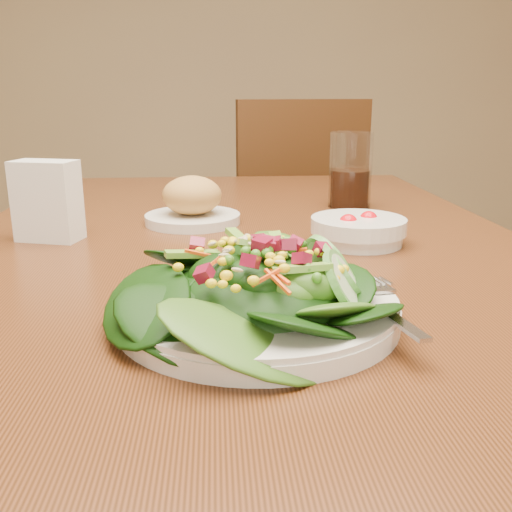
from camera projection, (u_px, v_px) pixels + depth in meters
name	position (u px, v px, depth m)	size (l,w,h in m)	color
dining_table	(243.00, 304.00, 0.90)	(0.90, 1.40, 0.75)	#5C2E16
chair_far	(290.00, 234.00, 1.94)	(0.50, 0.51, 0.95)	#331F0A
salad_plate	(267.00, 290.00, 0.57)	(0.29, 0.28, 0.08)	silver
bread_plate	(192.00, 204.00, 0.99)	(0.17, 0.17, 0.08)	silver
tomato_bowl	(358.00, 230.00, 0.86)	(0.14, 0.14, 0.05)	silver
drinking_glass	(350.00, 175.00, 1.13)	(0.08, 0.08, 0.15)	silver
napkin_holder	(47.00, 199.00, 0.87)	(0.11, 0.08, 0.12)	white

